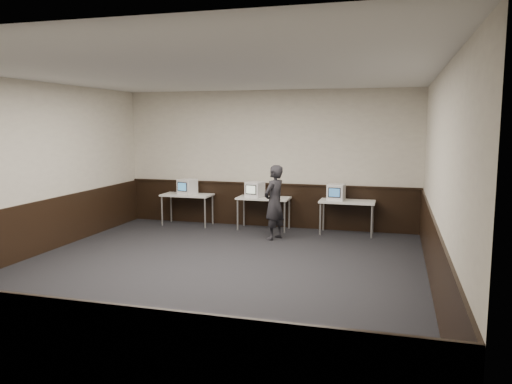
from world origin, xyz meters
TOP-DOWN VIEW (x-y plane):
  - floor at (0.00, 0.00)m, footprint 8.00×8.00m
  - ceiling at (0.00, 0.00)m, footprint 8.00×8.00m
  - back_wall at (0.00, 4.00)m, footprint 7.00×0.00m
  - front_wall at (0.00, -4.00)m, footprint 7.00×0.00m
  - left_wall at (-3.50, 0.00)m, footprint 0.00×8.00m
  - right_wall at (3.50, 0.00)m, footprint 0.00×8.00m
  - wainscot_back at (0.00, 3.98)m, footprint 6.98×0.04m
  - wainscot_front at (0.00, -3.98)m, footprint 6.98×0.04m
  - wainscot_left at (-3.48, 0.00)m, footprint 0.04×7.98m
  - wainscot_right at (3.48, 0.00)m, footprint 0.04×7.98m
  - wainscot_rail at (0.00, 3.96)m, footprint 6.98×0.06m
  - desk_left at (-1.90, 3.60)m, footprint 1.20×0.60m
  - desk_center at (0.00, 3.60)m, footprint 1.20×0.60m
  - desk_right at (1.90, 3.60)m, footprint 1.20×0.60m
  - emac_left at (-1.89, 3.60)m, footprint 0.45×0.46m
  - emac_center at (-0.20, 3.57)m, footprint 0.43×0.44m
  - emac_right at (1.66, 3.57)m, footprint 0.39×0.41m
  - person at (0.47, 2.70)m, footprint 0.57×0.67m

SIDE VIEW (x-z plane):
  - floor at x=0.00m, z-range 0.00..0.00m
  - wainscot_back at x=0.00m, z-range 0.00..1.00m
  - wainscot_front at x=0.00m, z-range 0.00..1.00m
  - wainscot_left at x=-3.48m, z-range 0.00..1.00m
  - wainscot_right at x=3.48m, z-range 0.00..1.00m
  - desk_left at x=-1.90m, z-range 0.30..1.05m
  - desk_center at x=0.00m, z-range 0.30..1.05m
  - desk_right at x=1.90m, z-range 0.30..1.05m
  - person at x=0.47m, z-range 0.00..1.57m
  - emac_center at x=-0.20m, z-range 0.75..1.11m
  - emac_right at x=1.66m, z-range 0.75..1.11m
  - emac_left at x=-1.89m, z-range 0.75..1.11m
  - wainscot_rail at x=0.00m, z-range 1.00..1.04m
  - back_wall at x=0.00m, z-range -1.90..5.10m
  - front_wall at x=0.00m, z-range -1.90..5.10m
  - left_wall at x=-3.50m, z-range -2.40..5.60m
  - right_wall at x=3.50m, z-range -2.40..5.60m
  - ceiling at x=0.00m, z-range 3.20..3.20m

